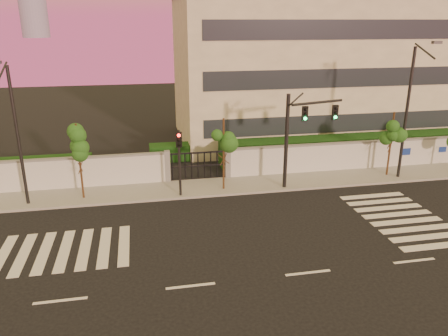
# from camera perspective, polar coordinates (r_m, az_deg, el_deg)

# --- Properties ---
(ground) EXTENTS (120.00, 120.00, 0.00)m
(ground) POSITION_cam_1_polar(r_m,az_deg,el_deg) (19.34, 10.90, -13.30)
(ground) COLOR black
(ground) RESTS_ON ground
(sidewalk) EXTENTS (60.00, 3.00, 0.15)m
(sidewalk) POSITION_cam_1_polar(r_m,az_deg,el_deg) (28.27, 3.09, -2.16)
(sidewalk) COLOR gray
(sidewalk) RESTS_ON ground
(perimeter_wall) EXTENTS (60.00, 0.36, 2.20)m
(perimeter_wall) POSITION_cam_1_polar(r_m,az_deg,el_deg) (29.33, 2.60, 0.70)
(perimeter_wall) COLOR silver
(perimeter_wall) RESTS_ON ground
(hedge_row) EXTENTS (41.00, 4.25, 1.80)m
(hedge_row) POSITION_cam_1_polar(r_m,az_deg,el_deg) (32.19, 3.28, 1.86)
(hedge_row) COLOR black
(hedge_row) RESTS_ON ground
(institutional_building) EXTENTS (24.40, 12.40, 12.25)m
(institutional_building) POSITION_cam_1_polar(r_m,az_deg,el_deg) (40.41, 11.89, 12.69)
(institutional_building) COLOR #B4AD98
(institutional_building) RESTS_ON ground
(road_markings) EXTENTS (57.00, 7.62, 0.02)m
(road_markings) POSITION_cam_1_polar(r_m,az_deg,el_deg) (21.97, 3.38, -8.78)
(road_markings) COLOR silver
(road_markings) RESTS_ON ground
(street_tree_c) EXTENTS (1.46, 1.16, 4.64)m
(street_tree_c) POSITION_cam_1_polar(r_m,az_deg,el_deg) (26.30, -18.49, 2.92)
(street_tree_c) COLOR #382314
(street_tree_c) RESTS_ON ground
(street_tree_d) EXTENTS (1.45, 1.16, 4.63)m
(street_tree_d) POSITION_cam_1_polar(r_m,az_deg,el_deg) (26.37, -0.01, 3.93)
(street_tree_d) COLOR #382314
(street_tree_d) RESTS_ON ground
(street_tree_e) EXTENTS (1.61, 1.28, 4.47)m
(street_tree_e) POSITION_cam_1_polar(r_m,az_deg,el_deg) (31.00, 21.14, 4.71)
(street_tree_e) COLOR #382314
(street_tree_e) RESTS_ON ground
(traffic_signal_main) EXTENTS (3.77, 1.13, 6.03)m
(traffic_signal_main) POSITION_cam_1_polar(r_m,az_deg,el_deg) (27.05, 9.75, 4.93)
(traffic_signal_main) COLOR black
(traffic_signal_main) RESTS_ON ground
(traffic_signal_secondary) EXTENTS (0.32, 0.33, 4.18)m
(traffic_signal_secondary) POSITION_cam_1_polar(r_m,az_deg,el_deg) (25.62, -5.86, 1.62)
(traffic_signal_secondary) COLOR black
(traffic_signal_secondary) RESTS_ON ground
(streetlight_west) EXTENTS (0.50, 2.00, 8.31)m
(streetlight_west) POSITION_cam_1_polar(r_m,az_deg,el_deg) (26.23, -25.52, 4.44)
(streetlight_west) COLOR black
(streetlight_west) RESTS_ON ground
(streetlight_east) EXTENTS (0.54, 2.17, 9.04)m
(streetlight_east) POSITION_cam_1_polar(r_m,az_deg,el_deg) (30.37, 23.01, 7.28)
(streetlight_east) COLOR black
(streetlight_east) RESTS_ON ground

